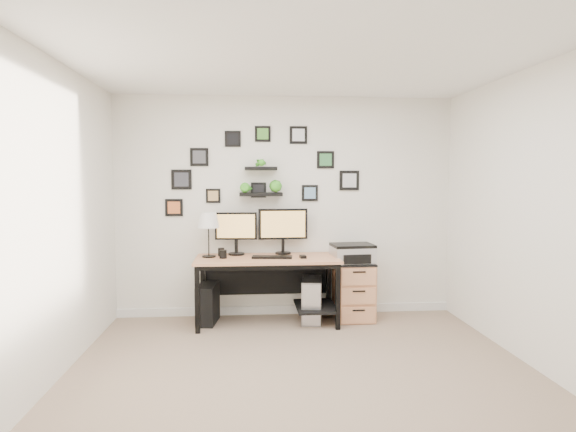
{
  "coord_description": "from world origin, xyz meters",
  "views": [
    {
      "loc": [
        -0.45,
        -3.71,
        1.64
      ],
      "look_at": [
        0.01,
        1.83,
        1.2
      ],
      "focal_mm": 30.0,
      "sensor_mm": 36.0,
      "label": 1
    }
  ],
  "objects": [
    {
      "name": "pc_tower_black",
      "position": [
        -0.91,
        1.7,
        0.22
      ],
      "size": [
        0.25,
        0.46,
        0.44
      ],
      "primitive_type": "cube",
      "rotation": [
        0.0,
        0.0,
        -0.13
      ],
      "color": "black",
      "rests_on": "ground"
    },
    {
      "name": "wall_decor",
      "position": [
        -0.3,
        1.93,
        1.67
      ],
      "size": [
        2.29,
        0.18,
        1.05
      ],
      "color": "black",
      "rests_on": "ground"
    },
    {
      "name": "monitor_right",
      "position": [
        -0.05,
        1.86,
        1.07
      ],
      "size": [
        0.57,
        0.19,
        0.53
      ],
      "color": "black",
      "rests_on": "desk"
    },
    {
      "name": "desk",
      "position": [
        -0.2,
        1.67,
        0.63
      ],
      "size": [
        1.6,
        0.7,
        0.75
      ],
      "color": "tan",
      "rests_on": "ground"
    },
    {
      "name": "mug",
      "position": [
        -0.73,
        1.62,
        0.8
      ],
      "size": [
        0.08,
        0.08,
        0.09
      ],
      "primitive_type": "cylinder",
      "color": "black",
      "rests_on": "desk"
    },
    {
      "name": "keyboard",
      "position": [
        -0.19,
        1.59,
        0.76
      ],
      "size": [
        0.46,
        0.2,
        0.02
      ],
      "primitive_type": "cube",
      "rotation": [
        0.0,
        0.0,
        -0.13
      ],
      "color": "black",
      "rests_on": "desk"
    },
    {
      "name": "mouse",
      "position": [
        0.15,
        1.56,
        0.76
      ],
      "size": [
        0.07,
        0.11,
        0.03
      ],
      "primitive_type": "cube",
      "rotation": [
        0.0,
        0.0,
        0.1
      ],
      "color": "black",
      "rests_on": "desk"
    },
    {
      "name": "printer",
      "position": [
        0.74,
        1.69,
        0.78
      ],
      "size": [
        0.49,
        0.41,
        0.21
      ],
      "color": "silver",
      "rests_on": "file_cabinet"
    },
    {
      "name": "table_lamp",
      "position": [
        -0.9,
        1.71,
        1.16
      ],
      "size": [
        0.25,
        0.25,
        0.51
      ],
      "color": "black",
      "rests_on": "desk"
    },
    {
      "name": "monitor_left",
      "position": [
        -0.59,
        1.84,
        1.04
      ],
      "size": [
        0.48,
        0.2,
        0.49
      ],
      "color": "black",
      "rests_on": "desk"
    },
    {
      "name": "pc_tower_grey",
      "position": [
        0.27,
        1.68,
        0.24
      ],
      "size": [
        0.29,
        0.52,
        0.49
      ],
      "color": "gray",
      "rests_on": "ground"
    },
    {
      "name": "room",
      "position": [
        0.0,
        1.98,
        0.05
      ],
      "size": [
        4.0,
        4.0,
        4.0
      ],
      "color": "tan",
      "rests_on": "ground"
    },
    {
      "name": "file_cabinet",
      "position": [
        0.77,
        1.72,
        0.34
      ],
      "size": [
        0.43,
        0.53,
        0.67
      ],
      "color": "tan",
      "rests_on": "ground"
    },
    {
      "name": "pen_cup",
      "position": [
        -0.76,
        1.78,
        0.8
      ],
      "size": [
        0.07,
        0.07,
        0.09
      ],
      "primitive_type": "cylinder",
      "color": "black",
      "rests_on": "desk"
    }
  ]
}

